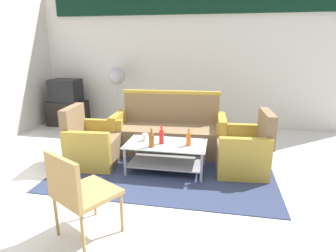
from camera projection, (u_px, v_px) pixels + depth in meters
name	position (u px, v px, depth m)	size (l,w,h in m)	color
ground_plane	(160.00, 191.00, 3.43)	(14.00, 14.00, 0.00)	silver
wall_back	(190.00, 56.00, 5.90)	(6.52, 0.19, 2.80)	silver
rug	(166.00, 166.00, 4.11)	(3.00, 2.10, 0.01)	#2D3856
couch	(169.00, 133.00, 4.66)	(1.83, 0.81, 0.96)	#7F6647
armchair_left	(93.00, 145.00, 4.17)	(0.75, 0.81, 0.85)	#7F6647
armchair_right	(244.00, 152.00, 3.91)	(0.75, 0.80, 0.85)	#7F6647
coffee_table	(166.00, 153.00, 3.91)	(1.10, 0.60, 0.40)	silver
bottle_red	(161.00, 137.00, 3.83)	(0.06, 0.06, 0.27)	red
bottle_brown	(152.00, 140.00, 3.71)	(0.07, 0.07, 0.25)	brown
bottle_orange	(189.00, 139.00, 3.76)	(0.07, 0.07, 0.24)	#D85919
cup	(145.00, 137.00, 3.97)	(0.08, 0.08, 0.10)	silver
tv_stand	(68.00, 113.00, 6.23)	(0.80, 0.50, 0.52)	black
television	(66.00, 90.00, 6.09)	(0.60, 0.45, 0.48)	black
pedestal_fan	(117.00, 79.00, 5.86)	(0.36, 0.36, 1.27)	#2D2D33
wicker_chair	(78.00, 190.00, 2.47)	(0.65, 0.65, 0.84)	#AD844C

